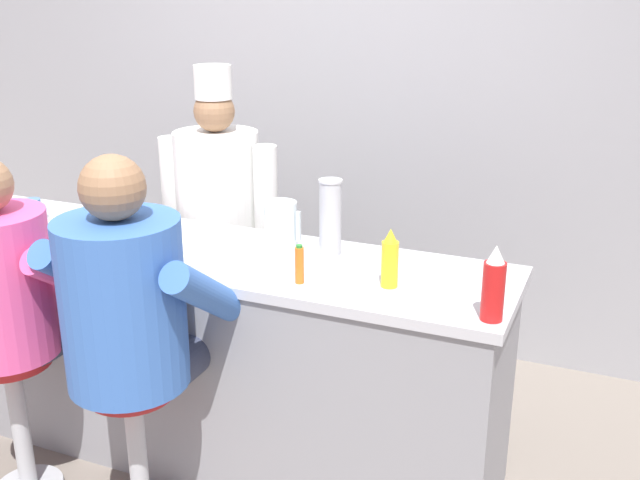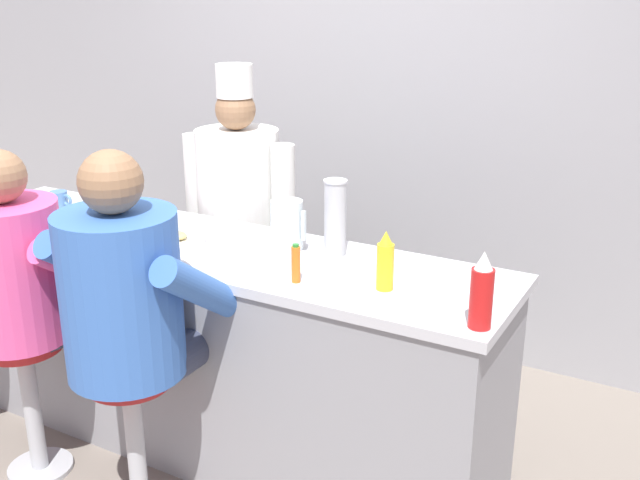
# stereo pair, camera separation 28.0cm
# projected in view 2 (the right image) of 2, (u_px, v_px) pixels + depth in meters

# --- Properties ---
(ground_plane) EXTENTS (20.00, 20.00, 0.00)m
(ground_plane) POSITION_uv_depth(u_px,v_px,m) (169.00, 477.00, 3.18)
(ground_plane) COLOR slate
(wall_back) EXTENTS (10.00, 0.06, 2.70)m
(wall_back) POSITION_uv_depth(u_px,v_px,m) (356.00, 103.00, 4.16)
(wall_back) COLOR #99999E
(wall_back) RESTS_ON ground_plane
(diner_counter) EXTENTS (2.63, 0.64, 0.96)m
(diner_counter) POSITION_uv_depth(u_px,v_px,m) (210.00, 345.00, 3.28)
(diner_counter) COLOR gray
(diner_counter) RESTS_ON ground_plane
(ketchup_bottle_red) EXTENTS (0.07, 0.07, 0.26)m
(ketchup_bottle_red) POSITION_uv_depth(u_px,v_px,m) (482.00, 293.00, 2.33)
(ketchup_bottle_red) COLOR red
(ketchup_bottle_red) RESTS_ON diner_counter
(mustard_bottle_yellow) EXTENTS (0.06, 0.06, 0.22)m
(mustard_bottle_yellow) POSITION_uv_depth(u_px,v_px,m) (385.00, 262.00, 2.63)
(mustard_bottle_yellow) COLOR yellow
(mustard_bottle_yellow) RESTS_ON diner_counter
(hot_sauce_bottle_orange) EXTENTS (0.03, 0.03, 0.15)m
(hot_sauce_bottle_orange) POSITION_uv_depth(u_px,v_px,m) (296.00, 264.00, 2.70)
(hot_sauce_bottle_orange) COLOR orange
(hot_sauce_bottle_orange) RESTS_ON diner_counter
(water_pitcher_clear) EXTENTS (0.15, 0.13, 0.20)m
(water_pitcher_clear) POSITION_uv_depth(u_px,v_px,m) (287.00, 225.00, 3.03)
(water_pitcher_clear) COLOR silver
(water_pitcher_clear) RESTS_ON diner_counter
(breakfast_plate) EXTENTS (0.26, 0.26, 0.05)m
(breakfast_plate) POSITION_uv_depth(u_px,v_px,m) (175.00, 240.00, 3.13)
(breakfast_plate) COLOR white
(breakfast_plate) RESTS_ON diner_counter
(cereal_bowl) EXTENTS (0.15, 0.15, 0.05)m
(cereal_bowl) POSITION_uv_depth(u_px,v_px,m) (71.00, 234.00, 3.17)
(cereal_bowl) COLOR #B24C47
(cereal_bowl) RESTS_ON diner_counter
(coffee_mug_blue) EXTENTS (0.13, 0.08, 0.08)m
(coffee_mug_blue) POSITION_uv_depth(u_px,v_px,m) (60.00, 200.00, 3.60)
(coffee_mug_blue) COLOR #4C7AB2
(coffee_mug_blue) RESTS_ON diner_counter
(coffee_mug_tan) EXTENTS (0.13, 0.08, 0.08)m
(coffee_mug_tan) POSITION_uv_depth(u_px,v_px,m) (43.00, 215.00, 3.35)
(coffee_mug_tan) COLOR beige
(coffee_mug_tan) RESTS_ON diner_counter
(cup_stack_steel) EXTENTS (0.09, 0.09, 0.31)m
(cup_stack_steel) POSITION_uv_depth(u_px,v_px,m) (335.00, 217.00, 2.96)
(cup_stack_steel) COLOR #B7BABF
(cup_stack_steel) RESTS_ON diner_counter
(diner_seated_pink) EXTENTS (0.61, 0.60, 1.40)m
(diner_seated_pink) POSITION_uv_depth(u_px,v_px,m) (21.00, 279.00, 2.97)
(diner_seated_pink) COLOR #B2B5BA
(diner_seated_pink) RESTS_ON ground_plane
(diner_seated_blue) EXTENTS (0.65, 0.64, 1.46)m
(diner_seated_blue) POSITION_uv_depth(u_px,v_px,m) (130.00, 301.00, 2.70)
(diner_seated_blue) COLOR #B2B5BA
(diner_seated_blue) RESTS_ON ground_plane
(cook_in_whites_near) EXTENTS (0.64, 0.41, 1.63)m
(cook_in_whites_near) POSITION_uv_depth(u_px,v_px,m) (239.00, 214.00, 3.72)
(cook_in_whites_near) COLOR #232328
(cook_in_whites_near) RESTS_ON ground_plane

